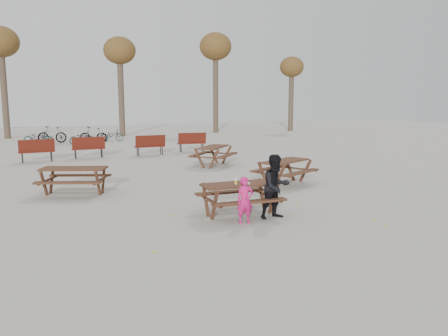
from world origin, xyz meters
name	(u,v)px	position (x,y,z in m)	size (l,w,h in m)	color
ground	(239,215)	(0.00, 0.00, 0.00)	(80.00, 80.00, 0.00)	gray
main_picnic_table	(239,191)	(0.00, 0.00, 0.59)	(1.80, 1.45, 0.78)	#391E14
food_tray	(246,183)	(0.10, -0.15, 0.79)	(0.18, 0.11, 0.04)	silver
bread_roll	(246,182)	(0.10, -0.15, 0.83)	(0.14, 0.06, 0.05)	tan
soda_bottle	(236,181)	(-0.12, -0.07, 0.85)	(0.07, 0.07, 0.17)	silver
child	(245,200)	(-0.18, -0.71, 0.53)	(0.39, 0.25, 1.06)	#CA1966
adult	(276,187)	(0.67, -0.58, 0.75)	(0.73, 0.57, 1.50)	black
picnic_table_east	(285,172)	(2.94, 3.00, 0.40)	(1.85, 1.49, 0.80)	#391E14
picnic_table_north	(74,181)	(-3.55, 3.92, 0.40)	(1.84, 1.48, 0.79)	#391E14
picnic_table_far	(214,156)	(2.20, 7.71, 0.41)	(1.89, 1.53, 0.82)	#391E14
park_bench_row	(120,146)	(-0.98, 12.21, 0.52)	(9.21, 1.84, 1.03)	#5D1C12
bicycle_row	(73,136)	(-2.82, 19.93, 0.47)	(6.26, 2.64, 1.06)	black
tree_row	(117,54)	(0.90, 25.15, 6.19)	(32.17, 3.52, 8.26)	#382B21
fallen_leaves	(221,193)	(0.50, 2.50, 0.00)	(11.00, 11.00, 0.01)	gold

